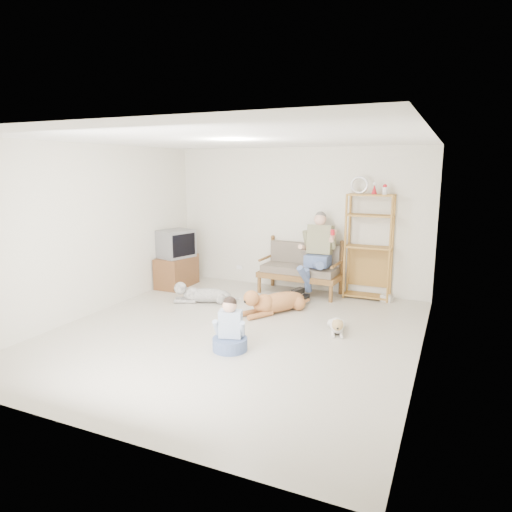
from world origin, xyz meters
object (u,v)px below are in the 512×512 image
at_px(golden_retriever, 274,302).
at_px(tv_stand, 176,271).
at_px(loveseat, 301,267).
at_px(etagere, 369,246).

bearing_deg(golden_retriever, tv_stand, -166.48).
bearing_deg(tv_stand, loveseat, 12.15).
relative_size(tv_stand, golden_retriever, 0.70).
bearing_deg(loveseat, tv_stand, -164.28).
distance_m(etagere, tv_stand, 3.74).
relative_size(loveseat, etagere, 0.70).
distance_m(tv_stand, golden_retriever, 2.53).
xyz_separation_m(loveseat, golden_retriever, (-0.02, -1.35, -0.31)).
xyz_separation_m(loveseat, tv_stand, (-2.41, -0.56, -0.19)).
distance_m(loveseat, etagere, 1.30).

